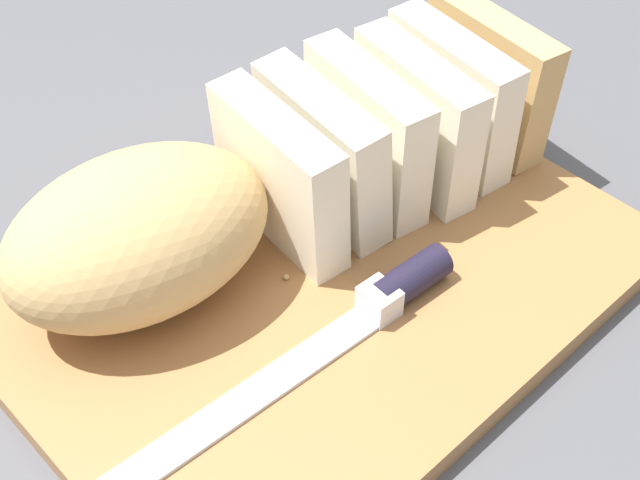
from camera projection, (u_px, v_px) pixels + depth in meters
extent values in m
plane|color=#4C4C51|center=(320.00, 291.00, 0.60)|extent=(3.00, 3.00, 0.00)
cube|color=#9E6B3D|center=(320.00, 282.00, 0.59)|extent=(0.42, 0.31, 0.02)
ellipsoid|color=tan|center=(138.00, 235.00, 0.54)|extent=(0.18, 0.13, 0.10)
cube|color=#F2E8CC|center=(279.00, 177.00, 0.58)|extent=(0.04, 0.11, 0.10)
cube|color=#F2E8CC|center=(322.00, 153.00, 0.60)|extent=(0.04, 0.12, 0.10)
cube|color=#F2E8CC|center=(366.00, 133.00, 0.61)|extent=(0.04, 0.12, 0.10)
cube|color=#F2E8CC|center=(415.00, 119.00, 0.62)|extent=(0.04, 0.12, 0.10)
cube|color=#F2E8CC|center=(450.00, 97.00, 0.64)|extent=(0.04, 0.11, 0.10)
cube|color=tan|center=(486.00, 78.00, 0.66)|extent=(0.04, 0.11, 0.10)
cube|color=silver|center=(239.00, 406.00, 0.51)|extent=(0.22, 0.02, 0.00)
cylinder|color=black|center=(411.00, 279.00, 0.57)|extent=(0.05, 0.02, 0.02)
cube|color=silver|center=(379.00, 301.00, 0.56)|extent=(0.02, 0.02, 0.02)
sphere|color=tan|center=(297.00, 190.00, 0.64)|extent=(0.01, 0.01, 0.01)
sphere|color=tan|center=(314.00, 225.00, 0.62)|extent=(0.00, 0.00, 0.00)
sphere|color=tan|center=(286.00, 277.00, 0.58)|extent=(0.00, 0.00, 0.00)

